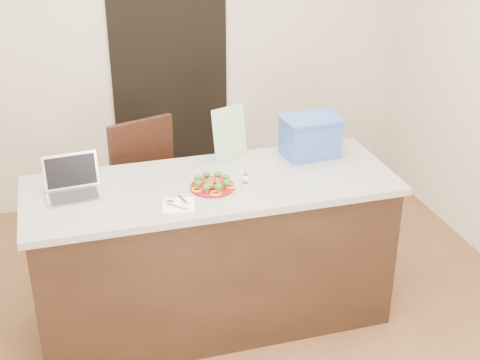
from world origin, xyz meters
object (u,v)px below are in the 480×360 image
object	(u,v)px
plate	(213,187)
island	(213,253)
napkin	(179,205)
chair	(146,189)
blue_box	(310,136)
yogurt_bottle	(246,180)
laptop	(73,184)

from	to	relation	value
plate	island	bearing A→B (deg)	79.59
napkin	chair	xyz separation A→B (m)	(-0.04, 0.93, -0.35)
blue_box	island	bearing A→B (deg)	-167.49
yogurt_bottle	chair	distance (m)	0.99
yogurt_bottle	laptop	size ratio (longest dim) A/B	0.23
island	napkin	size ratio (longest dim) A/B	12.62
laptop	napkin	bearing A→B (deg)	-34.32
plate	blue_box	world-z (taller)	blue_box
yogurt_bottle	blue_box	distance (m)	0.57
island	blue_box	world-z (taller)	blue_box
plate	laptop	distance (m)	0.75
plate	blue_box	xyz separation A→B (m)	(0.67, 0.27, 0.11)
island	laptop	bearing A→B (deg)	174.13
plate	napkin	size ratio (longest dim) A/B	1.50
laptop	plate	bearing A→B (deg)	-15.92
napkin	yogurt_bottle	bearing A→B (deg)	18.33
blue_box	laptop	bearing A→B (deg)	-179.44
chair	island	bearing A→B (deg)	-86.47
yogurt_bottle	blue_box	xyz separation A→B (m)	(0.49, 0.29, 0.09)
napkin	laptop	bearing A→B (deg)	150.15
chair	yogurt_bottle	bearing A→B (deg)	-78.33
blue_box	chair	distance (m)	1.16
napkin	blue_box	distance (m)	0.99
napkin	yogurt_bottle	xyz separation A→B (m)	(0.40, 0.13, 0.03)
napkin	chair	size ratio (longest dim) A/B	0.16
plate	yogurt_bottle	distance (m)	0.19
yogurt_bottle	chair	xyz separation A→B (m)	(-0.44, 0.80, -0.37)
plate	laptop	size ratio (longest dim) A/B	0.80
plate	napkin	world-z (taller)	plate
laptop	blue_box	world-z (taller)	blue_box
laptop	blue_box	bearing A→B (deg)	0.68
blue_box	chair	xyz separation A→B (m)	(-0.93, 0.51, -0.47)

